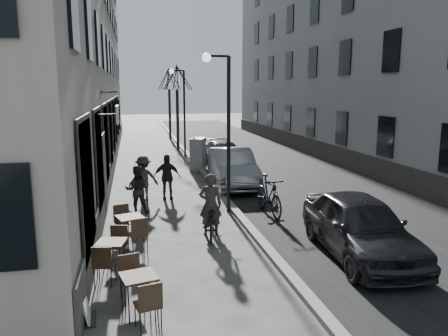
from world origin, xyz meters
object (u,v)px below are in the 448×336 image
object	(u,v)px
bistro_set_a	(139,291)
car_far	(224,153)
car_mid	(232,167)
tree_near	(177,78)
sign_board	(83,300)
utility_cabinet	(198,154)
car_near	(360,226)
bicycle	(211,216)
bistro_set_c	(130,228)
pedestrian_far	(167,177)
moped	(269,195)
streetlamp_far	(181,103)
tree_far	(169,79)
streetlamp_near	(223,116)
pedestrian_near	(137,190)
bistro_set_b	(111,254)
pedestrian_mid	(144,178)

from	to	relation	value
bistro_set_a	car_far	xyz separation A→B (m)	(4.67, 14.87, 0.16)
bistro_set_a	car_mid	xyz separation A→B (m)	(3.99, 9.93, 0.31)
tree_near	sign_board	size ratio (longest dim) A/B	5.87
sign_board	utility_cabinet	size ratio (longest dim) A/B	0.60
sign_board	car_near	xyz separation A→B (m)	(6.25, 1.80, 0.36)
bicycle	car_mid	size ratio (longest dim) A/B	0.44
bistro_set_c	pedestrian_far	world-z (taller)	pedestrian_far
tree_near	car_near	distance (m)	19.89
sign_board	moped	bearing A→B (deg)	44.09
streetlamp_far	pedestrian_far	size ratio (longest dim) A/B	3.07
tree_far	utility_cabinet	world-z (taller)	tree_far
streetlamp_near	pedestrian_near	bearing A→B (deg)	170.57
tree_far	pedestrian_near	size ratio (longest dim) A/B	3.60
tree_near	pedestrian_far	bearing A→B (deg)	-97.71
pedestrian_near	car_mid	world-z (taller)	pedestrian_near
bistro_set_b	bicycle	size ratio (longest dim) A/B	0.76
streetlamp_far	car_far	bearing A→B (deg)	-60.32
pedestrian_near	pedestrian_far	distance (m)	2.00
car_near	car_mid	bearing A→B (deg)	103.23
car_mid	moped	world-z (taller)	car_mid
moped	bistro_set_a	bearing A→B (deg)	-130.45
bistro_set_c	car_mid	bearing A→B (deg)	38.45
bistro_set_a	sign_board	xyz separation A→B (m)	(-0.96, -0.03, -0.06)
streetlamp_near	pedestrian_mid	bearing A→B (deg)	140.46
streetlamp_far	bistro_set_b	xyz separation A→B (m)	(-3.38, -16.21, -2.71)
pedestrian_mid	moped	xyz separation A→B (m)	(3.88, -2.65, -0.18)
utility_cabinet	car_mid	size ratio (longest dim) A/B	0.35
pedestrian_far	streetlamp_far	bearing A→B (deg)	82.47
car_far	bistro_set_b	bearing A→B (deg)	-116.00
bistro_set_b	utility_cabinet	size ratio (longest dim) A/B	0.95
streetlamp_near	tree_far	xyz separation A→B (m)	(0.07, 21.00, 1.50)
bistro_set_c	bistro_set_a	bearing A→B (deg)	-105.52
streetlamp_near	streetlamp_far	distance (m)	12.00
tree_far	car_far	bearing A→B (deg)	-81.73
utility_cabinet	bistro_set_c	bearing A→B (deg)	-86.66
bistro_set_b	pedestrian_far	size ratio (longest dim) A/B	0.92
pedestrian_far	sign_board	bearing A→B (deg)	-102.21
bistro_set_b	car_near	distance (m)	5.87
bistro_set_b	moped	size ratio (longest dim) A/B	0.72
tree_near	sign_board	bearing A→B (deg)	-100.32
streetlamp_near	pedestrian_far	xyz separation A→B (m)	(-1.67, 2.13, -2.33)
sign_board	pedestrian_far	xyz separation A→B (m)	(2.11, 8.28, 0.44)
sign_board	bicycle	world-z (taller)	bicycle
bicycle	streetlamp_far	bearing A→B (deg)	-83.21
bicycle	car_near	distance (m)	3.98
car_mid	pedestrian_mid	bearing A→B (deg)	-151.32
streetlamp_near	pedestrian_near	xyz separation A→B (m)	(-2.76, 0.46, -2.37)
tree_near	pedestrian_mid	distance (m)	13.73
bistro_set_a	bistro_set_b	world-z (taller)	bistro_set_a
pedestrian_mid	car_far	size ratio (longest dim) A/B	0.39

